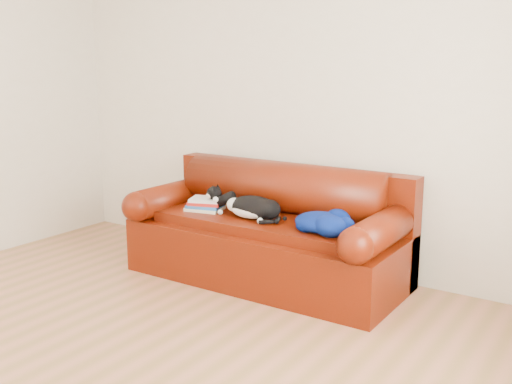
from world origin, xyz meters
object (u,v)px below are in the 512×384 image
sofa_base (266,249)px  cat (253,208)px  book_stack (206,204)px  blanket (324,222)px

sofa_base → cat: (-0.05, -0.11, 0.35)m
book_stack → sofa_base: bearing=10.7°
sofa_base → blanket: blanket is taller
sofa_base → blanket: 0.64m
sofa_base → blanket: size_ratio=4.14×
sofa_base → cat: size_ratio=3.52×
book_stack → blanket: 1.05m
book_stack → cat: size_ratio=0.52×
sofa_base → book_stack: size_ratio=6.77×
cat → book_stack: bearing=177.8°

